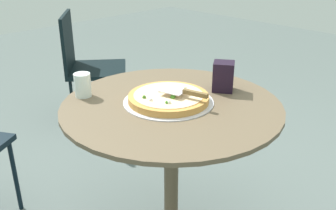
% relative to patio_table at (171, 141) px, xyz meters
% --- Properties ---
extents(patio_table, '(0.93, 0.93, 0.76)m').
position_rel_patio_table_xyz_m(patio_table, '(0.00, 0.00, 0.00)').
color(patio_table, brown).
rests_on(patio_table, ground).
extents(pizza_on_tray, '(0.38, 0.38, 0.05)m').
position_rel_patio_table_xyz_m(pizza_on_tray, '(0.00, -0.02, 0.20)').
color(pizza_on_tray, silver).
rests_on(pizza_on_tray, patio_table).
extents(pizza_server, '(0.10, 0.22, 0.02)m').
position_rel_patio_table_xyz_m(pizza_server, '(-0.02, 0.05, 0.24)').
color(pizza_server, silver).
rests_on(pizza_server, pizza_on_tray).
extents(drinking_cup, '(0.07, 0.07, 0.10)m').
position_rel_patio_table_xyz_m(drinking_cup, '(0.22, -0.33, 0.23)').
color(drinking_cup, silver).
rests_on(drinking_cup, patio_table).
extents(napkin_dispenser, '(0.12, 0.12, 0.13)m').
position_rel_patio_table_xyz_m(napkin_dispenser, '(-0.27, 0.06, 0.25)').
color(napkin_dispenser, black).
rests_on(napkin_dispenser, patio_table).
extents(patio_chair_corner, '(0.62, 0.62, 0.88)m').
position_rel_patio_table_xyz_m(patio_chair_corner, '(-0.51, -1.44, -0.06)').
color(patio_chair_corner, black).
rests_on(patio_chair_corner, ground).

